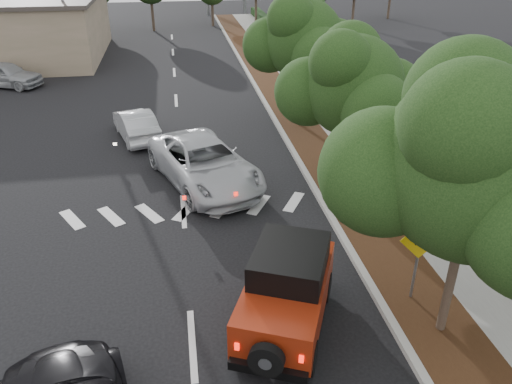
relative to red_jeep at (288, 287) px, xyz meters
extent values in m
plane|color=black|center=(-2.23, -0.40, -0.99)|extent=(120.00, 120.00, 0.00)
cube|color=#9E9B93|center=(2.37, 11.60, -0.92)|extent=(0.20, 70.00, 0.15)
cube|color=black|center=(3.37, 11.60, -0.93)|extent=(1.80, 70.00, 0.12)
cube|color=gray|center=(5.27, 11.60, -0.93)|extent=(2.00, 70.00, 0.12)
cube|color=black|center=(6.67, 11.60, -0.59)|extent=(0.80, 70.00, 0.80)
cylinder|color=black|center=(-0.27, 1.21, -0.62)|extent=(0.54, 0.79, 0.75)
cylinder|color=black|center=(1.07, 0.62, -0.62)|extent=(0.54, 0.79, 0.75)
cylinder|color=black|center=(-1.22, -0.95, -0.62)|extent=(0.54, 0.79, 0.75)
cylinder|color=black|center=(0.12, -1.54, -0.62)|extent=(0.54, 0.79, 0.75)
cube|color=maroon|center=(-0.07, -0.17, -0.10)|extent=(2.94, 3.85, 0.94)
cube|color=black|center=(0.04, 0.09, 0.66)|extent=(2.19, 2.37, 0.60)
cube|color=maroon|center=(0.46, 1.04, -0.18)|extent=(1.75, 1.49, 0.77)
cube|color=black|center=(-0.80, -1.82, -0.53)|extent=(1.53, 0.80, 0.21)
cylinder|color=black|center=(-0.85, -1.94, -0.10)|extent=(0.73, 0.48, 0.71)
cube|color=#FF190C|center=(-1.36, -1.51, -0.10)|extent=(0.10, 0.07, 0.17)
cube|color=#FF190C|center=(-0.19, -2.03, -0.10)|extent=(0.10, 0.07, 0.17)
imported|color=#B7BABF|center=(-1.38, 7.50, -0.20)|extent=(4.38, 6.25, 1.58)
imported|color=#ADAFB5|center=(-4.02, 12.37, -0.36)|extent=(2.32, 4.08, 1.27)
imported|color=#9C9FA3|center=(-11.87, 21.83, -0.27)|extent=(4.56, 3.26, 1.44)
cylinder|color=slate|center=(3.17, 0.23, 0.14)|extent=(0.07, 0.07, 2.03)
cube|color=yellow|center=(3.16, 0.21, 0.81)|extent=(1.04, 0.07, 1.04)
cube|color=black|center=(3.16, 0.19, 0.91)|extent=(0.33, 0.02, 0.07)
cube|color=black|center=(3.16, 0.19, 0.72)|extent=(0.29, 0.02, 0.07)
cylinder|color=brown|center=(5.47, 3.13, -0.62)|extent=(0.57, 0.57, 0.53)
sphere|color=black|center=(5.47, 3.13, -0.12)|extent=(0.66, 0.66, 0.66)
imported|color=black|center=(5.47, 3.13, -0.04)|extent=(0.59, 0.53, 0.62)
camera|label=1|loc=(-2.15, -8.71, 7.15)|focal=35.00mm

